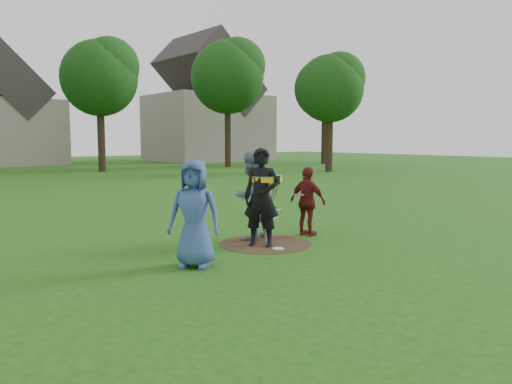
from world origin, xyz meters
TOP-DOWN VIEW (x-y plane):
  - ground at (0.00, 0.00)m, footprint 100.00×100.00m
  - dirt_patch at (0.00, 0.00)m, footprint 1.80×1.80m
  - player_blue at (-2.00, -0.61)m, footprint 0.97×1.00m
  - player_black at (-0.19, -0.10)m, footprint 0.77×0.82m
  - player_grey at (0.07, 0.56)m, footprint 1.00×0.85m
  - player_maroon at (1.23, 0.08)m, footprint 0.51×0.91m
  - disc_on_grass at (-0.12, -0.51)m, footprint 0.22×0.22m
  - disc_golf_basket at (0.00, -0.00)m, footprint 0.66×0.67m
  - held_discs at (-0.17, -0.04)m, footprint 2.91×1.03m
  - tree_row at (0.44, 20.67)m, footprint 51.20×17.42m
  - house_row at (4.78, 33.07)m, footprint 44.50×10.65m

SIDE VIEW (x-z plane):
  - ground at x=0.00m, z-range 0.00..0.00m
  - dirt_patch at x=0.00m, z-range 0.00..0.01m
  - disc_on_grass at x=-0.12m, z-range 0.00..0.02m
  - player_maroon at x=1.23m, z-range 0.00..1.47m
  - player_blue at x=-2.00m, z-range 0.00..1.73m
  - player_grey at x=0.07m, z-range 0.00..1.81m
  - player_black at x=-0.19m, z-range 0.00..1.89m
  - disc_golf_basket at x=0.00m, z-range 0.33..1.71m
  - held_discs at x=-0.17m, z-range 0.92..1.19m
  - house_row at x=4.78m, z-range -1.67..9.95m
  - tree_row at x=0.44m, z-range 1.26..11.16m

